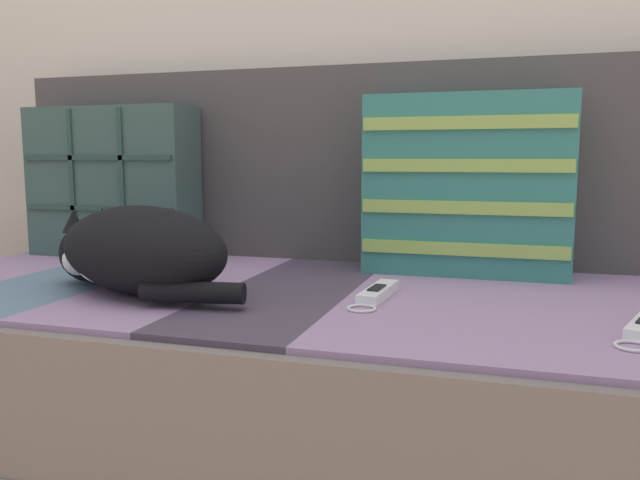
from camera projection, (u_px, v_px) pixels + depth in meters
The scene contains 6 objects.
couch at pixel (300, 387), 1.25m from camera, with size 1.75×0.86×0.42m.
sofa_backrest at pixel (346, 165), 1.54m from camera, with size 1.72×0.14×0.46m.
throw_pillow_quilted at pixel (113, 182), 1.57m from camera, with size 0.43×0.14×0.37m.
throw_pillow_striped at pixel (466, 185), 1.32m from camera, with size 0.43×0.14×0.38m.
sleeping_cat at pixel (134, 251), 1.14m from camera, with size 0.45×0.32×0.16m.
game_remote_far at pixel (377, 293), 1.10m from camera, with size 0.06×0.21×0.02m.
Camera 1 is at (0.39, -1.02, 0.66)m, focal length 35.00 mm.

